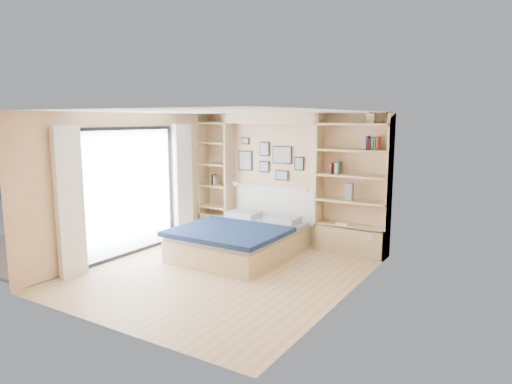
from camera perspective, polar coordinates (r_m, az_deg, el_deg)
The scene contains 8 objects.
ground at distance 7.30m, azimuth -4.21°, elevation -10.02°, with size 4.50×4.50×0.00m, color #DCB784.
room_shell at distance 8.48m, azimuth -0.41°, elevation 0.21°, with size 4.50×4.50×4.50m.
bed at distance 8.14m, azimuth -1.92°, elevation -5.88°, with size 1.83×2.41×1.07m.
photo_gallery at distance 9.05m, azimuth 1.59°, elevation 4.13°, with size 1.48×0.02×0.82m.
reading_lamps at distance 8.84m, azimuth 1.70°, elevation 0.73°, with size 1.92×0.12×0.15m.
shelf_decor at distance 8.23m, azimuth 10.46°, elevation 4.18°, with size 3.49×0.23×2.03m.
deck at distance 9.77m, azimuth -21.71°, elevation -5.71°, with size 3.20×4.00×0.05m, color #756656.
deck_chair at distance 9.27m, azimuth -21.28°, elevation -4.02°, with size 0.72×0.91×0.80m.
Camera 1 is at (4.05, -5.58, 2.39)m, focal length 32.00 mm.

